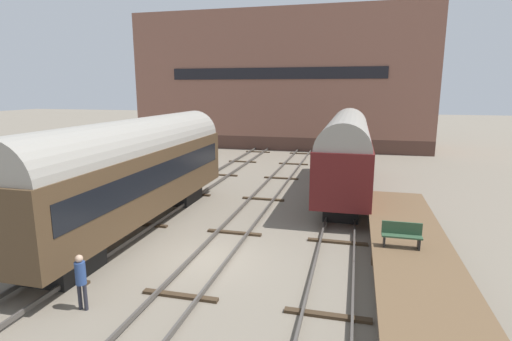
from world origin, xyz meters
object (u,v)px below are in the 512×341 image
object	(u,v)px
train_car_brown	(134,168)
person_worker	(81,277)
bench	(402,234)
train_car_maroon	(346,149)

from	to	relation	value
train_car_brown	person_worker	distance (m)	7.51
bench	person_worker	size ratio (longest dim) A/B	0.78
train_car_brown	bench	size ratio (longest dim) A/B	10.98
bench	person_worker	xyz separation A→B (m)	(-9.68, -4.99, -0.44)
train_car_brown	person_worker	bearing A→B (deg)	-72.49
train_car_brown	train_car_maroon	size ratio (longest dim) A/B	1.01
train_car_maroon	bench	xyz separation A→B (m)	(2.35, -11.27, -1.41)
train_car_brown	train_car_maroon	distance (m)	13.34
train_car_maroon	person_worker	world-z (taller)	train_car_maroon
train_car_brown	bench	xyz separation A→B (m)	(11.87, -1.93, -1.50)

